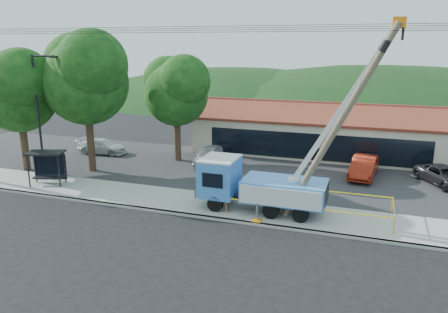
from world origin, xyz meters
TOP-DOWN VIEW (x-y plane):
  - ground at (0.00, 0.00)m, footprint 120.00×120.00m
  - curb at (0.00, 2.10)m, footprint 60.00×0.25m
  - sidewalk at (0.00, 4.00)m, footprint 60.00×4.00m
  - parking_lot at (0.00, 12.00)m, footprint 60.00×12.00m
  - strip_mall at (4.00, 19.98)m, footprint 22.50×8.53m
  - streetlight at (-13.78, 5.00)m, footprint 2.13×0.22m
  - tree_west_near at (-12.00, 8.00)m, footprint 7.56×6.72m
  - tree_west_far at (-17.00, 6.50)m, footprint 6.84×6.08m
  - tree_lot at (-7.00, 13.00)m, footprint 6.30×5.60m
  - hill_west at (-15.00, 55.00)m, footprint 78.40×56.00m
  - hill_center at (10.00, 55.00)m, footprint 89.60×64.00m
  - utility_truck at (2.38, 4.08)m, footprint 10.75×4.01m
  - leaning_pole at (6.87, 3.56)m, footprint 5.48×1.97m
  - bus_shelter at (-12.78, 4.01)m, footprint 2.81×2.24m
  - caution_tape at (5.29, 4.59)m, footprint 9.22×3.26m
  - car_silver at (-4.08, 12.64)m, footprint 2.35×4.67m
  - car_red at (8.06, 13.07)m, footprint 2.17×4.90m
  - car_white at (-14.40, 12.89)m, footprint 4.60×2.09m
  - car_dark at (13.49, 12.99)m, footprint 4.23×5.18m

SIDE VIEW (x-z plane):
  - ground at x=0.00m, z-range 0.00..0.00m
  - hill_west at x=-15.00m, z-range -14.00..14.00m
  - hill_center at x=10.00m, z-range -16.00..16.00m
  - car_silver at x=-4.08m, z-range -0.76..0.76m
  - car_red at x=8.06m, z-range -0.78..0.78m
  - car_white at x=-14.40m, z-range -0.65..0.65m
  - car_dark at x=13.49m, z-range -0.66..0.66m
  - parking_lot at x=0.00m, z-range 0.00..0.10m
  - curb at x=0.00m, z-range 0.00..0.15m
  - sidewalk at x=0.00m, z-range 0.00..0.15m
  - caution_tape at x=5.29m, z-range 0.37..1.31m
  - utility_truck at x=2.38m, z-range -3.59..7.23m
  - bus_shelter at x=-12.78m, z-range 0.69..3.05m
  - strip_mall at x=4.00m, z-range -0.46..4.22m
  - streetlight at x=-13.78m, z-range 0.80..9.80m
  - leaning_pole at x=6.87m, z-range 0.60..11.32m
  - tree_lot at x=-7.00m, z-range 1.74..10.68m
  - tree_west_far at x=-17.00m, z-range 1.80..11.28m
  - tree_west_near at x=-12.00m, z-range 2.12..12.92m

